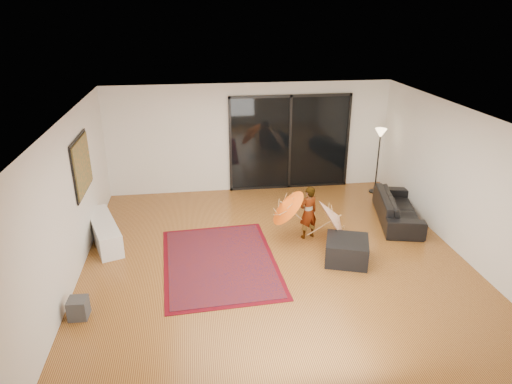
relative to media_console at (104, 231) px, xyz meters
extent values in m
plane|color=#A86E2E|center=(3.25, -1.06, -0.23)|extent=(7.00, 7.00, 0.00)
plane|color=white|center=(3.25, -1.06, 2.47)|extent=(7.00, 7.00, 0.00)
plane|color=silver|center=(3.25, 2.44, 1.12)|extent=(7.00, 0.00, 7.00)
plane|color=silver|center=(3.25, -4.56, 1.12)|extent=(7.00, 0.00, 7.00)
plane|color=silver|center=(-0.25, -1.06, 1.12)|extent=(0.00, 7.00, 7.00)
plane|color=silver|center=(6.75, -1.06, 1.12)|extent=(0.00, 7.00, 7.00)
cube|color=black|center=(4.25, 2.41, 0.97)|extent=(3.00, 0.04, 2.40)
cube|color=black|center=(4.25, 2.39, 2.14)|extent=(3.06, 0.06, 0.06)
cube|color=black|center=(4.25, 2.39, -0.20)|extent=(3.06, 0.06, 0.06)
cube|color=black|center=(4.25, 2.39, 0.97)|extent=(0.06, 0.06, 2.40)
cube|color=black|center=(-0.23, -0.06, 1.42)|extent=(0.02, 1.28, 1.08)
cube|color=#1E4D3B|center=(-0.21, -0.06, 1.42)|extent=(0.03, 1.18, 0.98)
cube|color=white|center=(0.00, 0.00, 0.00)|extent=(0.94, 1.71, 0.46)
cube|color=#424244|center=(0.00, -2.41, -0.07)|extent=(0.29, 0.29, 0.32)
cube|color=#520710|center=(2.22, -1.12, -0.23)|extent=(2.19, 2.95, 0.01)
cube|color=maroon|center=(2.22, -1.12, -0.22)|extent=(2.02, 2.78, 0.02)
imported|color=black|center=(6.20, 0.12, 0.06)|extent=(1.23, 2.13, 0.58)
cube|color=black|center=(4.55, -1.38, -0.01)|extent=(0.96, 0.96, 0.43)
cylinder|color=black|center=(6.35, 1.77, -0.22)|extent=(0.28, 0.28, 0.03)
cylinder|color=black|center=(6.35, 1.77, 0.53)|extent=(0.04, 0.04, 1.51)
cone|color=#FFD899|center=(6.35, 1.77, 1.30)|extent=(0.28, 0.28, 0.22)
imported|color=#999999|center=(4.06, -0.37, 0.32)|extent=(0.47, 0.39, 1.11)
cone|color=#E3530B|center=(3.51, -0.42, 0.50)|extent=(0.69, 0.82, 0.72)
cylinder|color=#AE804A|center=(3.51, -0.42, 0.17)|extent=(0.38, 0.02, 0.36)
cylinder|color=#AE804A|center=(3.51, -0.42, 0.61)|extent=(0.05, 0.02, 0.05)
cone|color=white|center=(4.66, -0.52, 0.27)|extent=(0.65, 0.95, 0.91)
cylinder|color=#AE804A|center=(4.66, -0.52, -0.10)|extent=(0.48, 0.02, 0.30)
cylinder|color=#AE804A|center=(4.66, -0.52, 0.39)|extent=(0.06, 0.02, 0.05)
camera|label=1|loc=(1.86, -8.43, 4.16)|focal=32.00mm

